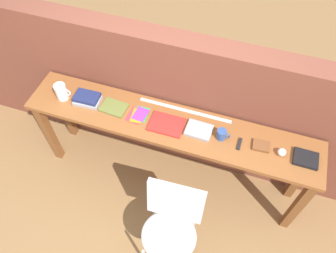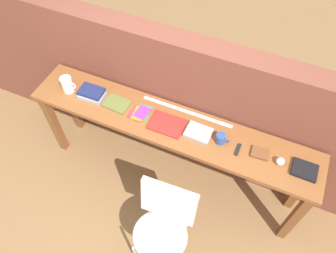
{
  "view_description": "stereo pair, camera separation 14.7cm",
  "coord_description": "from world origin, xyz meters",
  "px_view_note": "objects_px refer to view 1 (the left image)",
  "views": [
    {
      "loc": [
        0.49,
        -1.23,
        3.05
      ],
      "look_at": [
        0.0,
        0.25,
        0.9
      ],
      "focal_mm": 35.0,
      "sensor_mm": 36.0,
      "label": 1
    },
    {
      "loc": [
        0.63,
        -1.18,
        3.05
      ],
      "look_at": [
        0.0,
        0.25,
        0.9
      ],
      "focal_mm": 35.0,
      "sensor_mm": 36.0,
      "label": 2
    }
  ],
  "objects_px": {
    "book_stack_leftmost": "(87,99)",
    "sports_ball_small": "(282,152)",
    "leather_journal_brown": "(261,146)",
    "book_open_centre": "(167,124)",
    "multitool_folded": "(239,144)",
    "mug": "(222,134)",
    "book_repair_rightmost": "(306,159)",
    "chair_white_moulded": "(171,224)",
    "pitcher_white": "(61,92)",
    "pamphlet_pile_colourful": "(139,115)",
    "magazine_cycling": "(114,107)"
  },
  "relations": [
    {
      "from": "pitcher_white",
      "to": "magazine_cycling",
      "type": "distance_m",
      "value": 0.47
    },
    {
      "from": "magazine_cycling",
      "to": "sports_ball_small",
      "type": "relative_size",
      "value": 3.39
    },
    {
      "from": "chair_white_moulded",
      "to": "magazine_cycling",
      "type": "distance_m",
      "value": 1.07
    },
    {
      "from": "chair_white_moulded",
      "to": "mug",
      "type": "distance_m",
      "value": 0.81
    },
    {
      "from": "book_stack_leftmost",
      "to": "mug",
      "type": "distance_m",
      "value": 1.18
    },
    {
      "from": "book_stack_leftmost",
      "to": "book_repair_rightmost",
      "type": "xyz_separation_m",
      "value": [
        1.83,
        -0.0,
        -0.02
      ]
    },
    {
      "from": "pamphlet_pile_colourful",
      "to": "book_open_centre",
      "type": "distance_m",
      "value": 0.26
    },
    {
      "from": "mug",
      "to": "sports_ball_small",
      "type": "xyz_separation_m",
      "value": [
        0.47,
        -0.01,
        -0.01
      ]
    },
    {
      "from": "book_stack_leftmost",
      "to": "leather_journal_brown",
      "type": "xyz_separation_m",
      "value": [
        1.49,
        0.01,
        -0.02
      ]
    },
    {
      "from": "magazine_cycling",
      "to": "book_open_centre",
      "type": "xyz_separation_m",
      "value": [
        0.48,
        -0.03,
        0.0
      ]
    },
    {
      "from": "multitool_folded",
      "to": "book_stack_leftmost",
      "type": "bearing_deg",
      "value": 178.91
    },
    {
      "from": "book_open_centre",
      "to": "mug",
      "type": "xyz_separation_m",
      "value": [
        0.45,
        0.02,
        0.04
      ]
    },
    {
      "from": "pitcher_white",
      "to": "leather_journal_brown",
      "type": "xyz_separation_m",
      "value": [
        1.72,
        0.04,
        -0.07
      ]
    },
    {
      "from": "multitool_folded",
      "to": "sports_ball_small",
      "type": "xyz_separation_m",
      "value": [
        0.32,
        0.01,
        0.02
      ]
    },
    {
      "from": "chair_white_moulded",
      "to": "mug",
      "type": "height_order",
      "value": "mug"
    },
    {
      "from": "pamphlet_pile_colourful",
      "to": "sports_ball_small",
      "type": "xyz_separation_m",
      "value": [
        1.18,
        -0.01,
        0.03
      ]
    },
    {
      "from": "book_stack_leftmost",
      "to": "leather_journal_brown",
      "type": "height_order",
      "value": "book_stack_leftmost"
    },
    {
      "from": "book_stack_leftmost",
      "to": "book_repair_rightmost",
      "type": "distance_m",
      "value": 1.83
    },
    {
      "from": "multitool_folded",
      "to": "mug",
      "type": "bearing_deg",
      "value": 172.99
    },
    {
      "from": "book_repair_rightmost",
      "to": "pitcher_white",
      "type": "bearing_deg",
      "value": -179.25
    },
    {
      "from": "multitool_folded",
      "to": "book_repair_rightmost",
      "type": "relative_size",
      "value": 0.6
    },
    {
      "from": "pitcher_white",
      "to": "pamphlet_pile_colourful",
      "type": "bearing_deg",
      "value": 2.09
    },
    {
      "from": "mug",
      "to": "multitool_folded",
      "type": "height_order",
      "value": "mug"
    },
    {
      "from": "book_stack_leftmost",
      "to": "book_open_centre",
      "type": "distance_m",
      "value": 0.73
    },
    {
      "from": "multitool_folded",
      "to": "leather_journal_brown",
      "type": "distance_m",
      "value": 0.17
    },
    {
      "from": "book_open_centre",
      "to": "leather_journal_brown",
      "type": "distance_m",
      "value": 0.77
    },
    {
      "from": "book_open_centre",
      "to": "chair_white_moulded",
      "type": "bearing_deg",
      "value": -69.15
    },
    {
      "from": "leather_journal_brown",
      "to": "sports_ball_small",
      "type": "bearing_deg",
      "value": -11.92
    },
    {
      "from": "book_open_centre",
      "to": "multitool_folded",
      "type": "distance_m",
      "value": 0.6
    },
    {
      "from": "book_stack_leftmost",
      "to": "magazine_cycling",
      "type": "bearing_deg",
      "value": 0.7
    },
    {
      "from": "pamphlet_pile_colourful",
      "to": "pitcher_white",
      "type": "bearing_deg",
      "value": -177.91
    },
    {
      "from": "book_stack_leftmost",
      "to": "magazine_cycling",
      "type": "distance_m",
      "value": 0.24
    },
    {
      "from": "sports_ball_small",
      "to": "leather_journal_brown",
      "type": "bearing_deg",
      "value": 172.01
    },
    {
      "from": "book_stack_leftmost",
      "to": "sports_ball_small",
      "type": "distance_m",
      "value": 1.65
    },
    {
      "from": "pitcher_white",
      "to": "book_repair_rightmost",
      "type": "height_order",
      "value": "pitcher_white"
    },
    {
      "from": "mug",
      "to": "sports_ball_small",
      "type": "height_order",
      "value": "mug"
    },
    {
      "from": "pitcher_white",
      "to": "book_open_centre",
      "type": "xyz_separation_m",
      "value": [
        0.95,
        0.0,
        -0.07
      ]
    },
    {
      "from": "pamphlet_pile_colourful",
      "to": "chair_white_moulded",
      "type": "bearing_deg",
      "value": -53.05
    },
    {
      "from": "book_stack_leftmost",
      "to": "pamphlet_pile_colourful",
      "type": "xyz_separation_m",
      "value": [
        0.47,
        -0.0,
        -0.03
      ]
    },
    {
      "from": "pamphlet_pile_colourful",
      "to": "book_open_centre",
      "type": "xyz_separation_m",
      "value": [
        0.25,
        -0.02,
        0.0
      ]
    },
    {
      "from": "pamphlet_pile_colourful",
      "to": "book_repair_rightmost",
      "type": "xyz_separation_m",
      "value": [
        1.36,
        -0.0,
        0.01
      ]
    },
    {
      "from": "multitool_folded",
      "to": "sports_ball_small",
      "type": "distance_m",
      "value": 0.32
    },
    {
      "from": "multitool_folded",
      "to": "sports_ball_small",
      "type": "height_order",
      "value": "sports_ball_small"
    },
    {
      "from": "magazine_cycling",
      "to": "mug",
      "type": "height_order",
      "value": "mug"
    },
    {
      "from": "book_repair_rightmost",
      "to": "multitool_folded",
      "type": "bearing_deg",
      "value": -177.36
    },
    {
      "from": "leather_journal_brown",
      "to": "mug",
      "type": "bearing_deg",
      "value": 178.72
    },
    {
      "from": "chair_white_moulded",
      "to": "book_repair_rightmost",
      "type": "height_order",
      "value": "book_repair_rightmost"
    },
    {
      "from": "book_open_centre",
      "to": "mug",
      "type": "relative_size",
      "value": 2.57
    },
    {
      "from": "pamphlet_pile_colourful",
      "to": "book_repair_rightmost",
      "type": "bearing_deg",
      "value": -0.04
    },
    {
      "from": "mug",
      "to": "book_stack_leftmost",
      "type": "bearing_deg",
      "value": 179.68
    }
  ]
}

